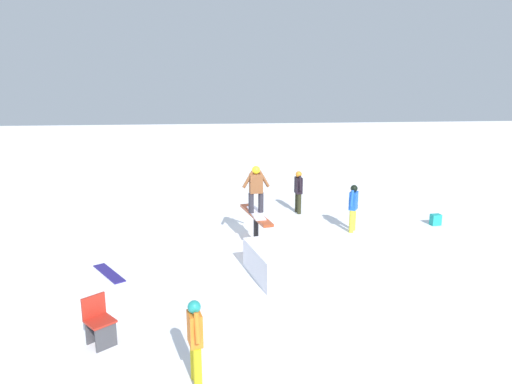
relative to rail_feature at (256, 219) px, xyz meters
The scene contains 10 objects.
ground_plane 0.75m from the rail_feature, ahead, with size 60.00×60.00×0.00m, color white.
rail_feature is the anchor object (origin of this frame).
snow_kicker_ramp 2.20m from the rail_feature, 166.93° to the right, with size 1.80×1.50×0.72m, color white.
main_rider_on_rail 0.81m from the rail_feature, ahead, with size 1.34×0.76×1.31m.
bystander_orange 6.22m from the rail_feature, 166.38° to the left, with size 0.57×0.26×1.39m.
bystander_blue 3.11m from the rail_feature, 72.53° to the right, with size 0.56×0.37×1.42m.
bystander_black 3.44m from the rail_feature, 29.29° to the right, with size 0.62×0.24×1.43m.
loose_snowboard_navy 4.07m from the rail_feature, 114.15° to the left, with size 1.34×0.28×0.02m, color navy.
folding_chair 5.75m from the rail_feature, 146.14° to the left, with size 0.62×0.62×0.88m.
backpack_on_snow 5.88m from the rail_feature, 77.15° to the right, with size 0.30×0.22×0.34m, color teal.
Camera 1 is at (-12.90, 1.15, 4.78)m, focal length 35.00 mm.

